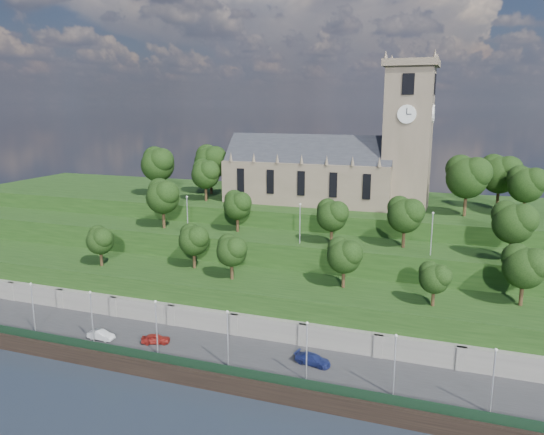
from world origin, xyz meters
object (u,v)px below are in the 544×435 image
at_px(car_left, 156,339).
at_px(car_middle, 101,335).
at_px(church, 335,164).
at_px(car_right, 313,359).

bearing_deg(car_left, car_middle, 80.24).
xyz_separation_m(church, car_left, (-14.68, -40.88, -19.87)).
height_order(car_left, car_middle, car_left).
distance_m(church, car_left, 47.77).
bearing_deg(car_left, car_right, -106.89).
xyz_separation_m(church, car_middle, (-22.40, -42.37, -19.89)).
bearing_deg(car_left, church, -40.44).
xyz_separation_m(car_middle, car_right, (29.28, 2.92, 0.03)).
height_order(car_middle, car_right, car_right).
xyz_separation_m(car_left, car_middle, (-7.71, -1.49, -0.01)).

